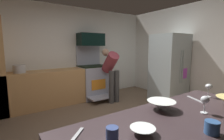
{
  "coord_description": "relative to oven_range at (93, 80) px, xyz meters",
  "views": [
    {
      "loc": [
        -1.7,
        -2.25,
        1.49
      ],
      "look_at": [
        0.06,
        0.3,
        1.05
      ],
      "focal_mm": 26.42,
      "sensor_mm": 36.0,
      "label": 1
    }
  ],
  "objects": [
    {
      "name": "mug_tea",
      "position": [
        -1.07,
        -3.74,
        0.44
      ],
      "size": [
        0.1,
        0.1,
        0.09
      ],
      "primitive_type": "cylinder",
      "color": "#2F548B",
      "rests_on": "counter_island"
    },
    {
      "name": "wall_back",
      "position": [
        -0.53,
        0.37,
        0.79
      ],
      "size": [
        5.2,
        0.12,
        2.6
      ],
      "primitive_type": "cube",
      "color": "white",
      "rests_on": "ground"
    },
    {
      "name": "wine_glass_mid",
      "position": [
        -0.75,
        -3.53,
        0.51
      ],
      "size": [
        0.07,
        0.07,
        0.16
      ],
      "color": "silver",
      "rests_on": "counter_island"
    },
    {
      "name": "microwave",
      "position": [
        -0.0,
        0.09,
        1.18
      ],
      "size": [
        0.74,
        0.38,
        0.36
      ],
      "primitive_type": "cube",
      "color": "black",
      "rests_on": "oven_range"
    },
    {
      "name": "mixing_bowl_small",
      "position": [
        -1.46,
        -3.47,
        0.41
      ],
      "size": [
        0.18,
        0.18,
        0.05
      ],
      "primitive_type": "cone",
      "rotation": [
        3.14,
        0.0,
        0.0
      ],
      "color": "white",
      "rests_on": "counter_island"
    },
    {
      "name": "wall_right",
      "position": [
        2.01,
        -1.97,
        0.79
      ],
      "size": [
        0.12,
        4.8,
        2.6
      ],
      "primitive_type": "cube",
      "color": "white",
      "rests_on": "ground"
    },
    {
      "name": "lower_cabinet_run",
      "position": [
        -1.43,
        0.01,
        -0.06
      ],
      "size": [
        2.4,
        0.6,
        0.9
      ],
      "primitive_type": "cube",
      "color": "tan",
      "rests_on": "ground"
    },
    {
      "name": "knife_chef",
      "position": [
        -1.86,
        -3.26,
        0.4
      ],
      "size": [
        0.2,
        0.2,
        0.01
      ],
      "primitive_type": "cube",
      "rotation": [
        0.0,
        0.0,
        3.91
      ],
      "color": "#B7BABF",
      "rests_on": "counter_island"
    },
    {
      "name": "stock_pot",
      "position": [
        -1.87,
        0.01,
        0.48
      ],
      "size": [
        0.26,
        0.26,
        0.18
      ],
      "primitive_type": "cylinder",
      "color": "#BBBABD",
      "rests_on": "lower_cabinet_run"
    },
    {
      "name": "refrigerator",
      "position": [
        1.5,
        -1.49,
        0.4
      ],
      "size": [
        0.84,
        0.74,
        1.81
      ],
      "color": "#AEBEC0",
      "rests_on": "ground"
    },
    {
      "name": "ground_plane",
      "position": [
        -0.53,
        -1.97,
        -0.52
      ],
      "size": [
        5.2,
        4.8,
        0.02
      ],
      "primitive_type": "cube",
      "color": "#7A624D"
    },
    {
      "name": "oven_range",
      "position": [
        0.0,
        0.0,
        0.0
      ],
      "size": [
        0.76,
        1.01,
        1.51
      ],
      "color": "#AFB4C7",
      "rests_on": "ground"
    },
    {
      "name": "person_cook",
      "position": [
        0.25,
        -0.58,
        0.35
      ],
      "size": [
        0.31,
        0.63,
        1.43
      ],
      "color": "#474747",
      "rests_on": "ground"
    },
    {
      "name": "mixing_bowl_prep",
      "position": [
        -0.99,
        -3.24,
        0.43
      ],
      "size": [
        0.27,
        0.27,
        0.08
      ],
      "primitive_type": "cone",
      "rotation": [
        3.14,
        0.0,
        0.0
      ],
      "color": "white",
      "rests_on": "counter_island"
    },
    {
      "name": "knife_paring",
      "position": [
        -0.45,
        -3.28,
        0.4
      ],
      "size": [
        0.12,
        0.25,
        0.01
      ],
      "primitive_type": "cube",
      "rotation": [
        0.0,
        0.0,
        4.32
      ],
      "color": "#B7BABF",
      "rests_on": "counter_island"
    },
    {
      "name": "wine_glass_near",
      "position": [
        -0.23,
        -3.31,
        0.51
      ],
      "size": [
        0.07,
        0.07,
        0.16
      ],
      "color": "silver",
      "rests_on": "counter_island"
    },
    {
      "name": "mug_coffee",
      "position": [
        -1.7,
        -3.45,
        0.44
      ],
      "size": [
        0.08,
        0.08,
        0.11
      ],
      "primitive_type": "cylinder",
      "color": "#354883",
      "rests_on": "counter_island"
    }
  ]
}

